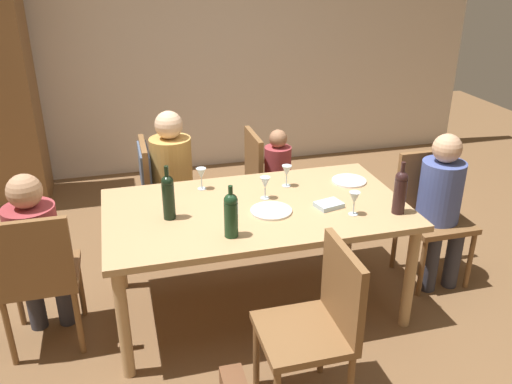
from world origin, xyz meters
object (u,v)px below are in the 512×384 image
Objects in this scene: chair_near at (320,319)px; wine_glass_near_right at (354,199)px; person_woman_host at (36,247)px; dinner_plate_host at (271,211)px; chair_far_left at (156,183)px; person_man_guest at (441,200)px; wine_bottle_short_olive at (231,214)px; chair_far_right at (267,178)px; person_child_small at (280,174)px; chair_right_end at (430,207)px; dinner_plate_guest_left at (349,181)px; dining_table at (256,217)px; person_man_bearded at (175,173)px; wine_glass_far at (201,174)px; wine_glass_near_left at (265,183)px; wine_glass_centre at (287,172)px; wine_bottle_dark_red at (168,196)px; chair_left_end at (37,272)px; wine_bottle_tall_green at (400,191)px.

chair_near is 0.85m from wine_glass_near_right.
person_woman_host is 4.29× the size of dinner_plate_host.
person_man_guest is at bearing 63.57° from chair_far_left.
wine_bottle_short_olive reaches higher than dinner_plate_host.
person_child_small is at bearing 90.00° from chair_far_right.
dinner_plate_guest_left is (-0.59, 0.13, 0.22)m from chair_right_end.
person_child_small reaches higher than wine_glass_near_right.
dining_table is 0.46m from wine_bottle_short_olive.
person_man_bearded is 1.23× the size of person_child_small.
chair_right_end is at bearing -9.60° from wine_glass_far.
wine_glass_near_left is at bearing 38.48° from chair_far_left.
wine_glass_near_left is (0.09, 0.10, 0.18)m from dining_table.
chair_near is at bearing -84.48° from dining_table.
dinner_plate_guest_left is (1.12, -0.69, 0.09)m from person_man_bearded.
wine_glass_centre is 0.42m from dinner_plate_host.
dinner_plate_guest_left is (0.73, 0.21, 0.08)m from dining_table.
wine_bottle_dark_red is (-0.63, 0.88, 0.36)m from chair_near.
chair_left_end is 0.83× the size of person_woman_host.
chair_right_end is 0.80× the size of person_man_bearded.
chair_near is at bearing -125.37° from wine_glass_near_right.
person_man_bearded reaches higher than chair_far_right.
wine_glass_far is 1.02m from dinner_plate_guest_left.
dinner_plate_guest_left is (0.64, 0.11, -0.10)m from wine_glass_near_left.
chair_far_right is 1.82m from chair_near.
person_man_bearded is 7.70× the size of wine_glass_far.
person_woman_host is 2.06m from dinner_plate_guest_left.
wine_glass_near_right is at bearing -111.22° from dinner_plate_guest_left.
chair_right_end is at bearing 46.96° from person_child_small.
chair_near is (1.41, -0.82, 0.00)m from chair_left_end.
chair_far_left is at bearing 48.59° from person_woman_host.
person_woman_host is 1.11m from wine_glass_far.
dinner_plate_guest_left is at bearing -11.97° from chair_right_end.
dining_table is 1.70× the size of person_woman_host.
wine_glass_far is at bearing 145.45° from wine_glass_near_left.
chair_far_right is 0.72m from wine_glass_centre.
wine_glass_near_left is (0.00, 1.01, 0.32)m from chair_near.
chair_near is 1.22m from wine_glass_centre.
person_man_bearded is at bearing 135.12° from wine_bottle_tall_green.
person_man_bearded is 1.11m from dinner_plate_host.
wine_bottle_tall_green is (-0.50, -0.28, 0.25)m from person_man_guest.
wine_glass_near_right is 1.00× the size of wine_glass_far.
wine_bottle_short_olive is (-0.57, -1.23, 0.35)m from chair_far_right.
chair_far_right is at bearing -43.32° from person_man_guest.
wine_bottle_tall_green is (1.36, -1.21, 0.30)m from chair_far_left.
wine_bottle_tall_green is at bearing 38.11° from chair_right_end.
chair_near is (0.09, -0.90, -0.14)m from dining_table.
wine_glass_far is at bearing 25.97° from chair_far_left.
person_child_small is 6.28× the size of wine_glass_near_right.
chair_far_right reaches higher than wine_glass_near_left.
chair_left_end is 6.17× the size of wine_glass_near_right.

